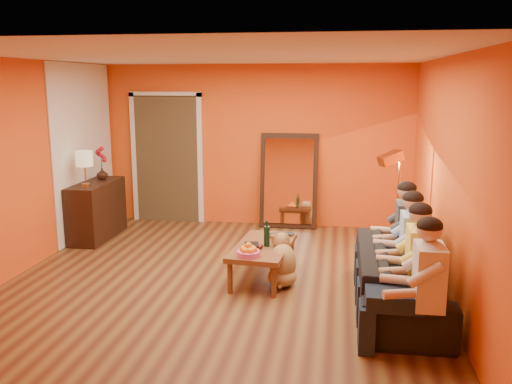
% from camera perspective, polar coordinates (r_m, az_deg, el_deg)
% --- Properties ---
extents(room_shell, '(5.00, 5.50, 2.60)m').
position_cam_1_polar(room_shell, '(6.50, -3.23, 2.46)').
color(room_shell, brown).
rests_on(room_shell, ground).
extents(white_accent, '(0.02, 1.90, 2.58)m').
position_cam_1_polar(white_accent, '(8.62, -17.64, 4.20)').
color(white_accent, white).
rests_on(white_accent, wall_left).
extents(doorway_recess, '(1.06, 0.30, 2.10)m').
position_cam_1_polar(doorway_recess, '(9.27, -9.11, 3.52)').
color(doorway_recess, '#3F2D19').
rests_on(doorway_recess, floor).
extents(door_jamb_left, '(0.08, 0.06, 2.20)m').
position_cam_1_polar(door_jamb_left, '(9.35, -12.66, 3.45)').
color(door_jamb_left, white).
rests_on(door_jamb_left, wall_back).
extents(door_jamb_right, '(0.08, 0.06, 2.20)m').
position_cam_1_polar(door_jamb_right, '(9.00, -5.88, 3.36)').
color(door_jamb_right, white).
rests_on(door_jamb_right, wall_back).
extents(door_header, '(1.22, 0.06, 0.08)m').
position_cam_1_polar(door_header, '(9.07, -9.56, 10.12)').
color(door_header, white).
rests_on(door_header, wall_back).
extents(mirror_frame, '(0.92, 0.27, 1.51)m').
position_cam_1_polar(mirror_frame, '(8.71, 3.48, 1.20)').
color(mirror_frame, black).
rests_on(mirror_frame, floor).
extents(mirror_glass, '(0.78, 0.21, 1.35)m').
position_cam_1_polar(mirror_glass, '(8.67, 3.45, 1.15)').
color(mirror_glass, white).
rests_on(mirror_glass, mirror_frame).
extents(sideboard, '(0.44, 1.18, 0.85)m').
position_cam_1_polar(sideboard, '(8.49, -16.40, -1.85)').
color(sideboard, black).
rests_on(sideboard, floor).
extents(table_lamp, '(0.24, 0.24, 0.51)m').
position_cam_1_polar(table_lamp, '(8.10, -17.57, 2.36)').
color(table_lamp, beige).
rests_on(table_lamp, sideboard).
extents(sofa, '(2.15, 0.84, 0.63)m').
position_cam_1_polar(sofa, '(5.91, 14.80, -8.74)').
color(sofa, black).
rests_on(sofa, floor).
extents(coffee_table, '(0.72, 1.27, 0.42)m').
position_cam_1_polar(coffee_table, '(6.54, 0.75, -7.32)').
color(coffee_table, brown).
rests_on(coffee_table, floor).
extents(floor_lamp, '(0.37, 0.34, 1.44)m').
position_cam_1_polar(floor_lamp, '(7.15, 14.68, -1.80)').
color(floor_lamp, '#CE853C').
rests_on(floor_lamp, floor).
extents(dog, '(0.46, 0.59, 0.62)m').
position_cam_1_polar(dog, '(6.33, 2.84, -7.05)').
color(dog, '#9D8047').
rests_on(dog, floor).
extents(person_far_left, '(0.70, 0.44, 1.22)m').
position_cam_1_polar(person_far_left, '(4.90, 17.67, -9.52)').
color(person_far_left, beige).
rests_on(person_far_left, sofa).
extents(person_mid_left, '(0.70, 0.44, 1.22)m').
position_cam_1_polar(person_mid_left, '(5.41, 16.81, -7.44)').
color(person_mid_left, '#F0E350').
rests_on(person_mid_left, sofa).
extents(person_mid_right, '(0.70, 0.44, 1.22)m').
position_cam_1_polar(person_mid_right, '(5.93, 16.11, -5.73)').
color(person_mid_right, '#9AC0EE').
rests_on(person_mid_right, sofa).
extents(person_far_right, '(0.70, 0.44, 1.22)m').
position_cam_1_polar(person_far_right, '(6.45, 15.53, -4.29)').
color(person_far_right, '#37383D').
rests_on(person_far_right, sofa).
extents(fruit_bowl, '(0.26, 0.26, 0.16)m').
position_cam_1_polar(fruit_bowl, '(6.04, -0.80, -6.04)').
color(fruit_bowl, '#E14F99').
rests_on(fruit_bowl, coffee_table).
extents(wine_bottle, '(0.07, 0.07, 0.31)m').
position_cam_1_polar(wine_bottle, '(6.37, 1.14, -4.38)').
color(wine_bottle, black).
rests_on(wine_bottle, coffee_table).
extents(tumbler, '(0.11, 0.11, 0.09)m').
position_cam_1_polar(tumbler, '(6.56, 1.95, -4.92)').
color(tumbler, '#B27F3F').
rests_on(tumbler, coffee_table).
extents(laptop, '(0.42, 0.36, 0.03)m').
position_cam_1_polar(laptop, '(6.78, 2.69, -4.65)').
color(laptop, black).
rests_on(laptop, coffee_table).
extents(book_lower, '(0.21, 0.27, 0.02)m').
position_cam_1_polar(book_lower, '(6.31, -1.13, -5.92)').
color(book_lower, black).
rests_on(book_lower, coffee_table).
extents(book_mid, '(0.20, 0.25, 0.02)m').
position_cam_1_polar(book_mid, '(6.31, -1.03, -5.72)').
color(book_mid, '#B11425').
rests_on(book_mid, book_lower).
extents(book_upper, '(0.20, 0.24, 0.02)m').
position_cam_1_polar(book_upper, '(6.29, -1.15, -5.61)').
color(book_upper, black).
rests_on(book_upper, book_mid).
extents(vase, '(0.17, 0.17, 0.18)m').
position_cam_1_polar(vase, '(8.61, -15.89, 1.85)').
color(vase, black).
rests_on(vase, sideboard).
extents(flowers, '(0.17, 0.17, 0.51)m').
position_cam_1_polar(flowers, '(8.57, -16.00, 3.74)').
color(flowers, '#B11425').
rests_on(flowers, vase).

